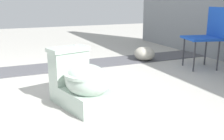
# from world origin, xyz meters

# --- Properties ---
(ground_plane) EXTENTS (14.00, 14.00, 0.00)m
(ground_plane) POSITION_xyz_m (0.00, 0.00, 0.00)
(ground_plane) COLOR #A8A59E
(gravel_strip) EXTENTS (0.56, 8.00, 0.01)m
(gravel_strip) POSITION_xyz_m (-1.20, 0.50, 0.01)
(gravel_strip) COLOR #4C4C51
(gravel_strip) RESTS_ON ground
(toilet) EXTENTS (0.70, 0.52, 0.52)m
(toilet) POSITION_xyz_m (0.28, 0.29, 0.22)
(toilet) COLOR #B2C6B7
(toilet) RESTS_ON ground
(folding_chair_left) EXTENTS (0.54, 0.54, 0.83)m
(folding_chair_left) POSITION_xyz_m (-0.33, 2.30, 0.51)
(folding_chair_left) COLOR #1947B2
(folding_chair_left) RESTS_ON ground
(boulder_near) EXTENTS (0.39, 0.36, 0.22)m
(boulder_near) POSITION_xyz_m (-1.07, 1.74, 0.11)
(boulder_near) COLOR #ADA899
(boulder_near) RESTS_ON ground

